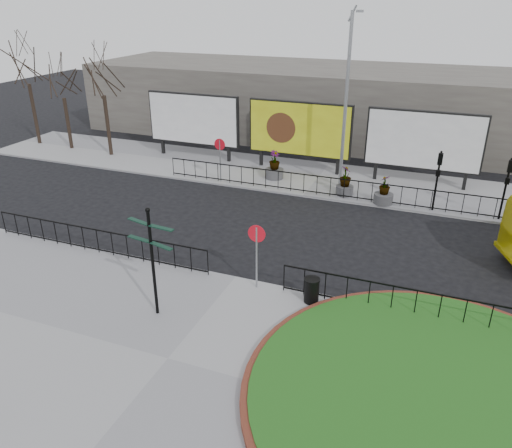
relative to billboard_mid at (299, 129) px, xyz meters
The scene contains 25 objects.
ground 13.31m from the billboard_mid, 83.40° to the right, with size 90.00×90.00×0.00m, color black.
pavement_near 18.21m from the billboard_mid, 85.23° to the right, with size 30.00×10.00×0.12m, color gray.
pavement_far 3.10m from the billboard_mid, 32.94° to the right, with size 44.00×6.00×0.12m, color gray.
brick_edge 19.36m from the billboard_mid, 62.06° to the right, with size 10.40×10.40×0.18m, color maroon.
grass_lawn 19.36m from the billboard_mid, 62.06° to the right, with size 10.00×10.00×0.22m, color #225115.
railing_near_left 14.15m from the billboard_mid, 108.73° to the right, with size 10.00×0.10×1.10m, color black, non-canonical shape.
railing_near_right 15.62m from the billboard_mid, 58.92° to the right, with size 9.00×0.10×1.10m, color black, non-canonical shape.
railing_far 4.84m from the billboard_mid, 55.75° to the right, with size 18.00×0.10×1.10m, color black, non-canonical shape.
speed_sign_far 5.04m from the billboard_mid, 134.46° to the right, with size 0.64×0.07×2.47m.
speed_sign_near 13.62m from the billboard_mid, 79.41° to the right, with size 0.64×0.07×2.47m.
billboard_left 7.00m from the billboard_mid, behind, with size 6.20×0.31×4.10m.
billboard_mid is the anchor object (origin of this frame).
billboard_right 7.00m from the billboard_mid, ahead, with size 6.20×0.31×4.10m.
lamp_post 4.23m from the billboard_mid, 33.25° to the right, with size 0.74×0.18×9.23m.
signal_pole_a 8.80m from the billboard_mid, 24.42° to the right, with size 0.22×0.26×3.00m.
signal_pole_b 11.60m from the billboard_mid, 18.28° to the right, with size 0.22×0.26×3.00m.
tree_left 12.63m from the billboard_mid, behind, with size 2.00×2.00×7.00m, color #2D2119, non-canonical shape.
tree_mid 16.05m from the billboard_mid, behind, with size 2.00×2.00×6.20m, color #2D2119, non-canonical shape.
tree_far 19.07m from the billboard_mid, behind, with size 2.00×2.00×7.50m, color #2D2119, non-canonical shape.
building_backdrop 9.15m from the billboard_mid, 80.57° to the left, with size 40.00×10.00×5.00m, color #68645B.
fingerpost_sign 16.09m from the billboard_mid, 90.00° to the right, with size 1.79×0.59×3.82m.
litter_bin 14.47m from the billboard_mid, 71.28° to the right, with size 0.55×0.55×0.91m.
planter_a 2.85m from the billboard_mid, 112.97° to the right, with size 1.05×1.05×1.63m.
planter_b 5.01m from the billboard_mid, 41.26° to the right, with size 0.92×0.92×1.58m.
planter_c 6.92m from the billboard_mid, 32.55° to the right, with size 0.97×0.97×1.48m.
Camera 1 is at (6.61, -14.86, 9.79)m, focal length 35.00 mm.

